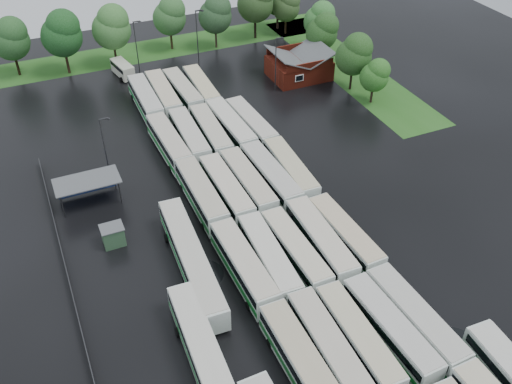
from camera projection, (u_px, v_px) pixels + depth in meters
name	position (u px, v px, depth m)	size (l,w,h in m)	color
ground	(283.00, 274.00, 64.11)	(160.00, 160.00, 0.00)	black
brick_building	(299.00, 67.00, 101.50)	(10.07, 8.60, 5.39)	maroon
wash_shed	(87.00, 182.00, 72.67)	(8.20, 4.20, 3.58)	#2D2D30
utility_hut	(113.00, 235.00, 67.21)	(2.70, 2.20, 2.62)	#2D4E31
grass_strip_north	(147.00, 51.00, 111.51)	(80.00, 10.00, 0.01)	#25581A
grass_strip_east	(346.00, 67.00, 105.86)	(10.00, 50.00, 0.01)	#25581A
west_fence	(69.00, 281.00, 62.42)	(0.10, 50.00, 1.20)	#2D2D30
bus_r1c0	(302.00, 363.00, 52.42)	(2.84, 13.14, 3.66)	silver
bus_r1c1	(329.00, 348.00, 53.75)	(3.10, 13.06, 3.62)	silver
bus_r1c2	(358.00, 339.00, 54.63)	(2.92, 12.73, 3.53)	silver
bus_r1c3	(390.00, 329.00, 55.52)	(3.28, 12.93, 3.57)	silver
bus_r1c4	(415.00, 319.00, 56.47)	(3.31, 13.20, 3.64)	silver
bus_r2c0	(244.00, 266.00, 62.24)	(2.96, 13.17, 3.66)	silver
bus_r2c1	(269.00, 259.00, 63.20)	(3.34, 13.08, 3.61)	silver
bus_r2c2	(295.00, 251.00, 64.16)	(2.90, 12.77, 3.54)	silver
bus_r2c3	(320.00, 241.00, 65.35)	(3.16, 13.32, 3.69)	silver
bus_r2c4	(344.00, 235.00, 66.28)	(3.17, 12.79, 3.54)	silver
bus_r3c0	(201.00, 195.00, 72.19)	(2.87, 13.23, 3.68)	silver
bus_r3c1	(226.00, 190.00, 73.02)	(2.83, 13.02, 3.62)	silver
bus_r3c2	(248.00, 183.00, 74.15)	(2.89, 13.10, 3.64)	silver
bus_r3c3	(271.00, 177.00, 75.20)	(3.15, 13.42, 3.72)	silver
bus_r3c4	(290.00, 171.00, 76.39)	(3.31, 13.01, 3.59)	silver
bus_r4c0	(169.00, 143.00, 81.72)	(3.07, 13.11, 3.63)	silver
bus_r4c1	(189.00, 137.00, 82.99)	(3.19, 13.10, 3.62)	silver
bus_r4c2	(211.00, 133.00, 83.87)	(3.27, 13.04, 3.60)	silver
bus_r4c3	(231.00, 127.00, 85.08)	(3.20, 13.44, 3.72)	silver
bus_r4c4	(251.00, 125.00, 85.81)	(3.32, 13.02, 3.59)	silver
bus_r5c0	(146.00, 100.00, 91.76)	(3.05, 13.28, 3.68)	silver
bus_r5c1	(164.00, 95.00, 92.90)	(3.20, 13.39, 3.71)	silver
bus_r5c2	(183.00, 92.00, 94.05)	(3.07, 12.93, 3.58)	silver
bus_r5c3	(202.00, 89.00, 94.91)	(3.14, 12.83, 3.55)	silver
artic_bus_west_b	(192.00, 260.00, 63.02)	(3.64, 19.25, 3.55)	silver
artic_bus_west_c	(209.00, 367.00, 52.09)	(3.43, 19.23, 3.55)	silver
minibus	(123.00, 69.00, 102.04)	(3.21, 6.20, 2.58)	beige
tree_north_0	(11.00, 38.00, 98.95)	(6.57, 6.57, 10.87)	black
tree_north_1	(62.00, 33.00, 99.20)	(7.15, 7.15, 11.85)	black
tree_north_2	(112.00, 26.00, 101.99)	(6.97, 6.97, 11.55)	black
tree_north_3	(170.00, 15.00, 108.11)	(6.33, 6.33, 10.48)	#352717
tree_north_4	(216.00, 14.00, 108.63)	(6.39, 6.39, 10.59)	#34281C
tree_north_5	(256.00, 1.00, 111.80)	(7.19, 7.19, 11.91)	black
tree_east_0	(376.00, 75.00, 92.14)	(4.73, 4.72, 7.82)	black
tree_east_1	(355.00, 54.00, 94.92)	(6.14, 6.14, 10.18)	black
tree_east_2	(323.00, 31.00, 103.61)	(5.82, 5.80, 9.60)	black
tree_east_3	(320.00, 19.00, 107.99)	(5.87, 5.87, 9.72)	#382213
tree_east_4	(287.00, 5.00, 114.73)	(5.54, 5.54, 9.17)	black
lamp_post_ne	(276.00, 61.00, 95.19)	(1.46, 0.29, 9.50)	#2D2D30
lamp_post_nw	(105.00, 145.00, 75.13)	(1.44, 0.28, 9.34)	#2D2D30
lamp_post_back_w	(137.00, 44.00, 100.46)	(1.49, 0.29, 9.66)	#2D2D30
lamp_post_back_e	(198.00, 34.00, 102.82)	(1.60, 0.31, 10.38)	#2D2D30
puddle_1	(456.00, 384.00, 52.98)	(2.66, 2.66, 0.01)	black
puddle_2	(203.00, 274.00, 64.01)	(4.76, 4.76, 0.01)	black
puddle_3	(298.00, 263.00, 65.46)	(4.67, 4.67, 0.01)	black
puddle_4	(457.00, 341.00, 56.78)	(3.51, 3.51, 0.01)	black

